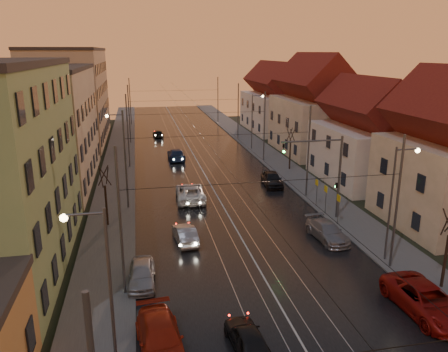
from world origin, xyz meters
TOP-DOWN VIEW (x-y plane):
  - road at (0.00, 40.00)m, footprint 16.00×120.00m
  - sidewalk_left at (-10.00, 40.00)m, footprint 4.00×120.00m
  - sidewalk_right at (10.00, 40.00)m, footprint 4.00×120.00m
  - tram_rail_0 at (-2.20, 40.00)m, footprint 0.06×120.00m
  - tram_rail_1 at (-0.77, 40.00)m, footprint 0.06×120.00m
  - tram_rail_2 at (0.77, 40.00)m, footprint 0.06×120.00m
  - tram_rail_3 at (2.20, 40.00)m, footprint 0.06×120.00m
  - apartment_left_2 at (-17.50, 34.00)m, footprint 10.00×20.00m
  - apartment_left_3 at (-17.50, 58.00)m, footprint 10.00×24.00m
  - house_right_2 at (17.00, 28.00)m, footprint 9.18×12.24m
  - house_right_3 at (17.00, 43.00)m, footprint 9.18×14.28m
  - house_right_4 at (17.00, 61.00)m, footprint 9.18×16.32m
  - catenary_pole_l_1 at (-8.60, 9.00)m, footprint 0.16×0.16m
  - catenary_pole_r_1 at (8.60, 9.00)m, footprint 0.16×0.16m
  - catenary_pole_l_2 at (-8.60, 24.00)m, footprint 0.16×0.16m
  - catenary_pole_r_2 at (8.60, 24.00)m, footprint 0.16×0.16m
  - catenary_pole_l_3 at (-8.60, 39.00)m, footprint 0.16×0.16m
  - catenary_pole_r_3 at (8.60, 39.00)m, footprint 0.16×0.16m
  - catenary_pole_l_4 at (-8.60, 54.00)m, footprint 0.16×0.16m
  - catenary_pole_r_4 at (8.60, 54.00)m, footprint 0.16×0.16m
  - catenary_pole_l_5 at (-8.60, 72.00)m, footprint 0.16×0.16m
  - catenary_pole_r_5 at (8.60, 72.00)m, footprint 0.16×0.16m
  - street_lamp_0 at (-9.10, 2.00)m, footprint 1.75×0.32m
  - street_lamp_1 at (9.10, 10.00)m, footprint 1.75×0.32m
  - street_lamp_2 at (-9.10, 30.00)m, footprint 1.75×0.32m
  - street_lamp_3 at (9.10, 46.00)m, footprint 1.75×0.32m
  - traffic_light_mast at (7.99, 18.00)m, footprint 5.30×0.32m
  - bare_tree_0 at (-10.20, 20.00)m, footprint 1.09×1.09m
  - bare_tree_1 at (10.20, 6.00)m, footprint 1.09×1.09m
  - bare_tree_2 at (10.40, 34.00)m, footprint 1.09×1.09m
  - driving_car_0 at (-2.73, 2.79)m, footprint 1.84×3.95m
  - driving_car_1 at (-4.30, 15.68)m, footprint 1.75×4.11m
  - driving_car_2 at (-2.75, 25.21)m, footprint 2.86×5.81m
  - driving_car_3 at (-2.59, 41.84)m, footprint 2.12×5.18m
  - driving_car_4 at (-4.14, 58.20)m, footprint 1.76×3.77m
  - parked_left_2 at (-6.83, 3.44)m, footprint 2.53×5.22m
  - parked_left_3 at (-7.60, 10.08)m, footprint 1.79×4.10m
  - parked_right_0 at (7.60, 3.89)m, footprint 2.79×5.76m
  - parked_right_1 at (6.39, 14.09)m, footprint 2.27×4.78m
  - parked_right_2 at (6.39, 28.20)m, footprint 2.18×4.65m

SIDE VIEW (x-z plane):
  - road at x=0.00m, z-range 0.00..0.04m
  - tram_rail_0 at x=-2.20m, z-range 0.04..0.07m
  - tram_rail_1 at x=-0.77m, z-range 0.04..0.07m
  - tram_rail_2 at x=0.77m, z-range 0.04..0.07m
  - tram_rail_3 at x=2.20m, z-range 0.04..0.07m
  - sidewalk_left at x=-10.00m, z-range 0.00..0.15m
  - sidewalk_right at x=10.00m, z-range 0.00..0.15m
  - driving_car_4 at x=-4.14m, z-range 0.00..1.25m
  - driving_car_0 at x=-2.73m, z-range 0.00..1.31m
  - driving_car_1 at x=-4.30m, z-range 0.00..1.32m
  - parked_right_1 at x=6.39m, z-range 0.00..1.35m
  - parked_left_3 at x=-7.60m, z-range 0.00..1.38m
  - parked_left_2 at x=-6.83m, z-range 0.00..1.46m
  - driving_car_3 at x=-2.59m, z-range 0.00..1.50m
  - parked_right_2 at x=6.39m, z-range 0.00..1.54m
  - parked_right_0 at x=7.60m, z-range 0.00..1.58m
  - driving_car_2 at x=-2.75m, z-range 0.00..1.59m
  - bare_tree_0 at x=-10.20m, z-range -0.07..5.04m
  - bare_tree_1 at x=10.20m, z-range -0.07..5.04m
  - bare_tree_2 at x=10.40m, z-range -0.07..5.04m
  - catenary_pole_l_1 at x=-8.60m, z-range 0.00..9.00m
  - catenary_pole_r_1 at x=8.60m, z-range 0.00..9.00m
  - catenary_pole_l_2 at x=-8.60m, z-range 0.00..9.00m
  - catenary_pole_r_2 at x=8.60m, z-range 0.00..9.00m
  - catenary_pole_l_3 at x=-8.60m, z-range 0.00..9.00m
  - catenary_pole_r_3 at x=8.60m, z-range 0.00..9.00m
  - catenary_pole_l_4 at x=-8.60m, z-range 0.00..9.00m
  - catenary_pole_r_4 at x=8.60m, z-range 0.00..9.00m
  - catenary_pole_l_5 at x=-8.60m, z-range 0.00..9.00m
  - catenary_pole_r_5 at x=8.60m, z-range 0.00..9.00m
  - traffic_light_mast at x=7.99m, z-range 1.00..8.20m
  - house_right_2 at x=17.00m, z-range 0.04..9.24m
  - street_lamp_0 at x=-9.10m, z-range 0.89..8.89m
  - street_lamp_1 at x=9.10m, z-range 0.89..8.89m
  - street_lamp_2 at x=-9.10m, z-range 0.89..8.89m
  - street_lamp_3 at x=9.10m, z-range 0.89..8.89m
  - house_right_4 at x=17.00m, z-range 0.05..10.05m
  - house_right_3 at x=17.00m, z-range 0.05..11.55m
  - apartment_left_2 at x=-17.50m, z-range 0.00..12.00m
  - apartment_left_3 at x=-17.50m, z-range 0.00..14.00m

